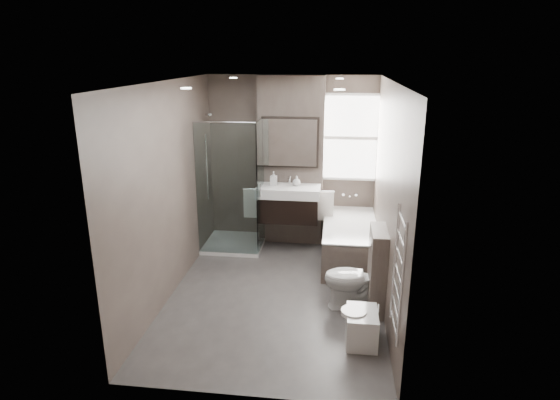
% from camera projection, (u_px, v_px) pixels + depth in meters
% --- Properties ---
extents(room, '(2.70, 3.90, 2.70)m').
position_uv_depth(room, '(276.00, 194.00, 5.54)').
color(room, '#44403F').
rests_on(room, ground).
extents(vanity_pier, '(1.00, 0.25, 2.60)m').
position_uv_depth(vanity_pier, '(291.00, 162.00, 7.22)').
color(vanity_pier, '#544942').
rests_on(vanity_pier, ground).
extents(vanity, '(0.95, 0.47, 0.66)m').
position_uv_depth(vanity, '(288.00, 203.00, 7.06)').
color(vanity, black).
rests_on(vanity, vanity_pier).
extents(mirror_cabinet, '(0.86, 0.08, 0.76)m').
position_uv_depth(mirror_cabinet, '(290.00, 142.00, 6.97)').
color(mirror_cabinet, black).
rests_on(mirror_cabinet, vanity_pier).
extents(towel_left, '(0.24, 0.06, 0.44)m').
position_uv_depth(towel_left, '(252.00, 203.00, 7.11)').
color(towel_left, silver).
rests_on(towel_left, vanity_pier).
extents(towel_right, '(0.24, 0.06, 0.44)m').
position_uv_depth(towel_right, '(325.00, 206.00, 6.98)').
color(towel_right, silver).
rests_on(towel_right, vanity_pier).
extents(shower_enclosure, '(0.90, 0.90, 2.00)m').
position_uv_depth(shower_enclosure, '(239.00, 218.00, 7.15)').
color(shower_enclosure, white).
rests_on(shower_enclosure, ground).
extents(bathtub, '(0.75, 1.60, 0.57)m').
position_uv_depth(bathtub, '(349.00, 240.00, 6.77)').
color(bathtub, '#544942').
rests_on(bathtub, ground).
extents(window, '(0.98, 0.06, 1.33)m').
position_uv_depth(window, '(351.00, 138.00, 7.10)').
color(window, white).
rests_on(window, room).
extents(toilet, '(0.74, 0.45, 0.74)m').
position_uv_depth(toilet, '(355.00, 279.00, 5.48)').
color(toilet, white).
rests_on(toilet, ground).
extents(cistern_box, '(0.19, 0.55, 1.00)m').
position_uv_depth(cistern_box, '(377.00, 270.00, 5.40)').
color(cistern_box, '#544942').
rests_on(cistern_box, ground).
extents(bidet, '(0.39, 0.44, 0.46)m').
position_uv_depth(bidet, '(361.00, 326.00, 4.85)').
color(bidet, white).
rests_on(bidet, ground).
extents(towel_radiator, '(0.03, 0.49, 1.10)m').
position_uv_depth(towel_radiator, '(398.00, 274.00, 3.93)').
color(towel_radiator, silver).
rests_on(towel_radiator, room).
extents(soap_bottle_a, '(0.10, 0.10, 0.21)m').
position_uv_depth(soap_bottle_a, '(274.00, 178.00, 7.01)').
color(soap_bottle_a, white).
rests_on(soap_bottle_a, vanity).
extents(soap_bottle_b, '(0.12, 0.12, 0.15)m').
position_uv_depth(soap_bottle_b, '(297.00, 181.00, 7.00)').
color(soap_bottle_b, white).
rests_on(soap_bottle_b, vanity).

